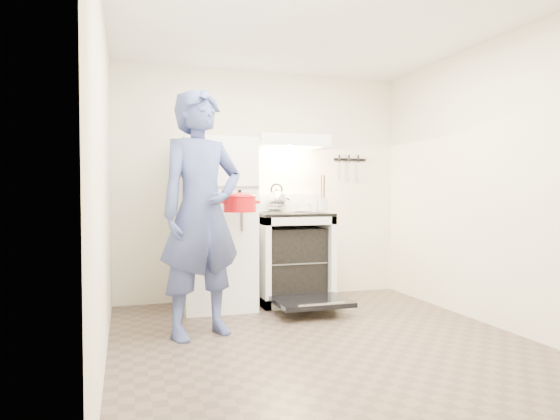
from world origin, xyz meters
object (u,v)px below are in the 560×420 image
(stove_body, at_px, (292,259))
(dutch_oven, at_px, (240,205))
(tea_kettle, at_px, (277,198))
(person, at_px, (201,213))
(refrigerator, at_px, (217,224))

(stove_body, relative_size, dutch_oven, 2.53)
(tea_kettle, bearing_deg, person, -130.50)
(stove_body, bearing_deg, refrigerator, -178.23)
(refrigerator, bearing_deg, stove_body, 1.77)
(person, bearing_deg, tea_kettle, 28.49)
(refrigerator, distance_m, dutch_oven, 0.67)
(stove_body, distance_m, dutch_oven, 1.14)
(person, xyz_separation_m, dutch_oven, (0.39, 0.33, 0.06))
(tea_kettle, xyz_separation_m, dutch_oven, (-0.60, -0.82, -0.05))
(stove_body, height_order, tea_kettle, tea_kettle)
(tea_kettle, distance_m, dutch_oven, 1.02)
(refrigerator, xyz_separation_m, stove_body, (0.81, 0.02, -0.39))
(dutch_oven, bearing_deg, tea_kettle, 54.11)
(stove_body, xyz_separation_m, person, (-1.10, -0.98, 0.54))
(stove_body, relative_size, tea_kettle, 2.94)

